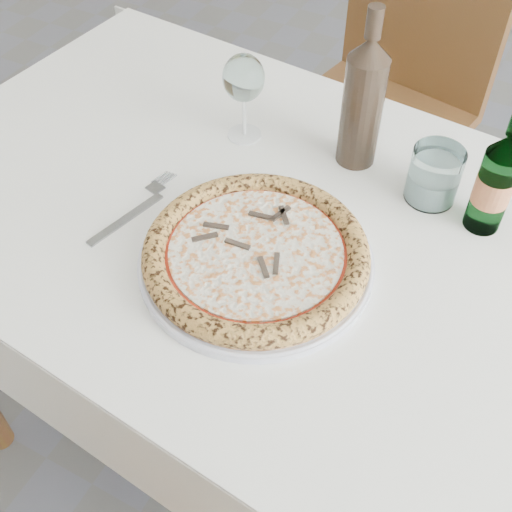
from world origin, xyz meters
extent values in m
cube|color=#595B69|center=(0.00, 0.00, -0.01)|extent=(5.00, 6.00, 0.02)
cube|color=#563818|center=(0.05, 0.14, 0.73)|extent=(1.39, 0.88, 0.04)
cube|color=white|center=(0.05, 0.14, 0.75)|extent=(1.45, 0.95, 0.01)
cube|color=white|center=(0.05, 0.54, 0.64)|extent=(1.38, 0.01, 0.22)
cube|color=white|center=(0.05, -0.27, 0.64)|extent=(1.38, 0.01, 0.22)
cylinder|color=#563818|center=(-0.55, 0.45, 0.35)|extent=(0.06, 0.06, 0.71)
cube|color=#563818|center=(-0.04, 0.87, 0.45)|extent=(0.52, 0.52, 0.04)
cube|color=#563818|center=(0.00, 1.06, 0.70)|extent=(0.44, 0.13, 0.46)
cylinder|color=#563818|center=(0.18, 1.02, 0.21)|extent=(0.04, 0.04, 0.43)
cylinder|color=#563818|center=(0.11, 0.65, 0.21)|extent=(0.04, 0.04, 0.43)
cylinder|color=#563818|center=(-0.18, 1.09, 0.21)|extent=(0.04, 0.04, 0.43)
cylinder|color=#563818|center=(-0.26, 0.72, 0.21)|extent=(0.04, 0.04, 0.43)
cylinder|color=white|center=(0.05, 0.04, 0.76)|extent=(0.35, 0.35, 0.01)
torus|color=white|center=(0.05, 0.04, 0.77)|extent=(0.35, 0.35, 0.01)
cylinder|color=#E1A774|center=(0.05, 0.04, 0.78)|extent=(0.33, 0.33, 0.01)
torus|color=#B9853F|center=(0.05, 0.04, 0.78)|extent=(0.34, 0.34, 0.04)
cylinder|color=#BC3414|center=(0.05, 0.04, 0.78)|extent=(0.28, 0.28, 0.00)
cylinder|color=white|center=(0.05, 0.04, 0.79)|extent=(0.26, 0.26, 0.00)
cube|color=brown|center=(0.09, 0.04, 0.79)|extent=(0.04, 0.01, 0.00)
cube|color=brown|center=(0.09, 0.08, 0.79)|extent=(0.03, 0.03, 0.00)
cube|color=brown|center=(0.05, 0.11, 0.79)|extent=(0.01, 0.04, 0.00)
cube|color=brown|center=(0.02, 0.07, 0.79)|extent=(0.03, 0.03, 0.00)
cube|color=brown|center=(-0.01, 0.04, 0.79)|extent=(0.04, 0.01, 0.00)
cube|color=brown|center=(0.00, -0.02, 0.79)|extent=(0.03, 0.03, 0.00)
cube|color=brown|center=(0.05, -0.01, 0.79)|extent=(0.01, 0.04, 0.00)
cube|color=brown|center=(0.10, -0.01, 0.79)|extent=(0.03, 0.03, 0.00)
cube|color=gray|center=(-0.18, 0.02, 0.76)|extent=(0.05, 0.15, 0.00)
cube|color=gray|center=(-0.18, 0.11, 0.76)|extent=(0.03, 0.03, 0.00)
cylinder|color=gray|center=(-0.19, 0.14, 0.76)|extent=(0.00, 0.04, 0.00)
cylinder|color=gray|center=(-0.18, 0.14, 0.76)|extent=(0.00, 0.04, 0.00)
cylinder|color=gray|center=(-0.18, 0.14, 0.76)|extent=(0.00, 0.04, 0.00)
cylinder|color=gray|center=(-0.17, 0.14, 0.76)|extent=(0.00, 0.04, 0.00)
cylinder|color=white|center=(-0.12, 0.31, 0.76)|extent=(0.06, 0.06, 0.00)
cylinder|color=white|center=(-0.12, 0.31, 0.80)|extent=(0.01, 0.01, 0.08)
ellipsoid|color=silver|center=(-0.12, 0.31, 0.88)|extent=(0.07, 0.07, 0.08)
cylinder|color=silver|center=(0.24, 0.31, 0.80)|extent=(0.08, 0.08, 0.09)
cylinder|color=white|center=(0.24, 0.31, 0.78)|extent=(0.08, 0.08, 0.05)
cylinder|color=#397044|center=(0.33, 0.28, 0.83)|extent=(0.06, 0.06, 0.14)
cone|color=#397044|center=(0.33, 0.28, 0.92)|extent=(0.06, 0.06, 0.04)
cylinder|color=tan|center=(0.33, 0.28, 0.83)|extent=(0.06, 0.06, 0.05)
cylinder|color=black|center=(0.09, 0.34, 0.85)|extent=(0.07, 0.07, 0.20)
cone|color=black|center=(0.09, 0.34, 0.97)|extent=(0.07, 0.07, 0.04)
cylinder|color=black|center=(0.09, 0.34, 1.01)|extent=(0.03, 0.03, 0.05)
camera|label=1|loc=(0.35, -0.53, 1.49)|focal=45.00mm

